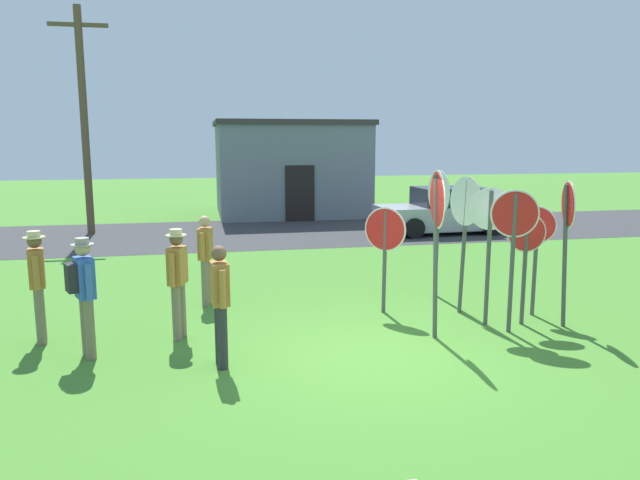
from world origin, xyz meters
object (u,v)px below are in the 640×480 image
at_px(person_in_teal, 220,299).
at_px(person_holding_notes, 206,255).
at_px(stop_sign_leaning_right, 436,222).
at_px(stop_sign_rear_right, 567,228).
at_px(person_in_dark_shirt, 178,277).
at_px(stop_sign_leaning_left, 465,219).
at_px(parked_car_on_street, 444,212).
at_px(stop_sign_rear_left, 490,233).
at_px(stop_sign_tallest, 385,241).
at_px(stop_sign_far_back, 514,236).
at_px(person_in_blue, 37,280).
at_px(person_on_left, 84,289).
at_px(stop_sign_low_front, 438,209).
at_px(stop_sign_center_cluster, 526,250).
at_px(stop_sign_nearest, 536,243).
at_px(utility_pole, 84,117).

distance_m(person_in_teal, person_holding_notes, 3.20).
bearing_deg(stop_sign_leaning_right, stop_sign_rear_right, 3.08).
bearing_deg(person_in_dark_shirt, stop_sign_leaning_left, 5.32).
xyz_separation_m(parked_car_on_street, person_in_dark_shirt, (-8.31, -9.20, 0.30)).
xyz_separation_m(stop_sign_rear_left, person_in_dark_shirt, (-5.03, 0.31, -0.59)).
bearing_deg(person_in_teal, stop_sign_tallest, 34.58).
relative_size(stop_sign_far_back, person_in_dark_shirt, 1.33).
relative_size(stop_sign_leaning_right, person_in_dark_shirt, 1.52).
xyz_separation_m(person_in_blue, person_on_left, (0.80, -0.81, 0.03)).
distance_m(person_in_teal, person_on_left, 2.01).
bearing_deg(parked_car_on_street, person_in_blue, -139.17).
height_order(stop_sign_low_front, stop_sign_center_cluster, stop_sign_low_front).
relative_size(stop_sign_rear_right, person_in_teal, 1.44).
bearing_deg(stop_sign_leaning_left, person_in_blue, -178.05).
xyz_separation_m(stop_sign_tallest, person_in_dark_shirt, (-3.58, -0.75, -0.31)).
xyz_separation_m(stop_sign_tallest, stop_sign_nearest, (2.54, -0.70, 0.01)).
bearing_deg(stop_sign_rear_left, person_in_dark_shirt, 176.43).
xyz_separation_m(parked_car_on_street, stop_sign_low_front, (-3.37, -7.56, 1.05)).
xyz_separation_m(stop_sign_leaning_right, stop_sign_far_back, (1.31, 0.02, -0.26)).
bearing_deg(stop_sign_leaning_right, utility_pole, 120.24).
bearing_deg(stop_sign_low_front, stop_sign_rear_right, -60.55).
xyz_separation_m(stop_sign_low_front, stop_sign_rear_right, (1.28, -2.27, -0.07)).
height_order(stop_sign_tallest, person_in_blue, stop_sign_tallest).
height_order(stop_sign_center_cluster, person_in_dark_shirt, stop_sign_center_cluster).
relative_size(stop_sign_rear_right, person_in_dark_shirt, 1.40).
bearing_deg(utility_pole, person_holding_notes, -69.13).
bearing_deg(person_in_teal, stop_sign_far_back, 6.95).
bearing_deg(person_in_blue, utility_pole, 95.58).
bearing_deg(person_on_left, person_holding_notes, 55.23).
distance_m(utility_pole, stop_sign_leaning_left, 13.76).
bearing_deg(stop_sign_rear_left, stop_sign_low_front, 92.79).
bearing_deg(stop_sign_leaning_left, stop_sign_nearest, -19.51).
bearing_deg(stop_sign_low_front, stop_sign_tallest, -146.83).
relative_size(stop_sign_low_front, person_on_left, 1.44).
height_order(person_in_blue, person_in_dark_shirt, same).
xyz_separation_m(stop_sign_rear_left, person_on_left, (-6.30, -0.27, -0.56)).
relative_size(stop_sign_low_front, person_holding_notes, 1.48).
xyz_separation_m(utility_pole, stop_sign_far_back, (8.39, -12.12, -2.20)).
xyz_separation_m(stop_sign_leaning_left, person_in_blue, (-7.03, -0.24, -0.71)).
distance_m(stop_sign_leaning_right, stop_sign_leaning_left, 1.61).
height_order(utility_pole, person_in_blue, utility_pole).
relative_size(stop_sign_leaning_left, stop_sign_nearest, 1.26).
bearing_deg(person_in_blue, person_in_teal, -29.65).
height_order(utility_pole, person_holding_notes, utility_pole).
xyz_separation_m(utility_pole, stop_sign_tallest, (6.74, -10.63, -2.48)).
relative_size(stop_sign_low_front, stop_sign_leaning_left, 1.02).
relative_size(stop_sign_leaning_left, stop_sign_rear_left, 1.06).
bearing_deg(stop_sign_leaning_left, stop_sign_far_back, -77.08).
relative_size(stop_sign_far_back, person_on_left, 1.33).
bearing_deg(stop_sign_center_cluster, stop_sign_rear_left, 171.93).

